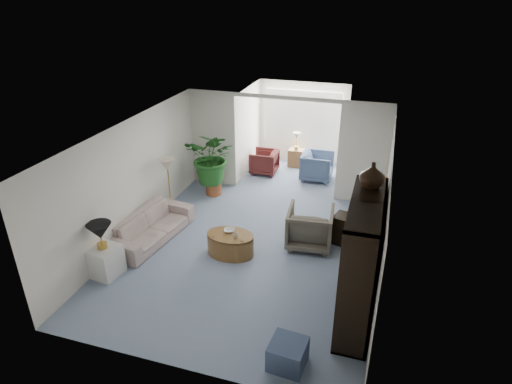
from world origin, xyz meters
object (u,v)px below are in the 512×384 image
(coffee_cup, at_px, (236,236))
(entertainment_cabinet, at_px, (361,262))
(sofa, at_px, (151,226))
(table_lamp, at_px, (100,231))
(sunroom_chair_maroon, at_px, (264,162))
(framed_picture, at_px, (385,196))
(end_table, at_px, (105,261))
(side_table_dark, at_px, (346,230))
(sunroom_table, at_px, (296,158))
(wingback_chair, at_px, (310,227))
(sunroom_chair_blue, at_px, (317,166))
(coffee_bowl, at_px, (229,230))
(floor_lamp, at_px, (167,165))
(coffee_table, at_px, (230,244))
(cabinet_urn, at_px, (372,175))
(plant_pot, at_px, (214,188))
(ottoman, at_px, (288,354))

(coffee_cup, relative_size, entertainment_cabinet, 0.05)
(sofa, relative_size, table_lamp, 4.69)
(entertainment_cabinet, bearing_deg, sunroom_chair_maroon, 120.35)
(framed_picture, distance_m, end_table, 5.12)
(framed_picture, relative_size, side_table_dark, 0.80)
(framed_picture, height_order, sunroom_table, framed_picture)
(wingback_chair, xyz_separation_m, sunroom_chair_maroon, (-1.94, 3.35, -0.09))
(sofa, distance_m, wingback_chair, 3.30)
(sunroom_chair_blue, height_order, sunroom_chair_maroon, sunroom_chair_blue)
(wingback_chair, bearing_deg, coffee_bowl, 20.13)
(wingback_chair, distance_m, sunroom_chair_blue, 3.38)
(wingback_chair, height_order, sunroom_table, wingback_chair)
(sofa, xyz_separation_m, floor_lamp, (-0.11, 1.10, 0.95))
(sunroom_chair_maroon, height_order, sunroom_table, sunroom_chair_maroon)
(coffee_table, relative_size, entertainment_cabinet, 0.46)
(coffee_table, xyz_separation_m, side_table_dark, (2.14, 1.09, 0.09))
(sofa, bearing_deg, coffee_table, -83.72)
(wingback_chair, height_order, entertainment_cabinet, entertainment_cabinet)
(table_lamp, distance_m, cabinet_urn, 4.78)
(sunroom_table, bearing_deg, framed_picture, -62.63)
(end_table, bearing_deg, side_table_dark, 30.25)
(entertainment_cabinet, bearing_deg, framed_picture, 77.87)
(entertainment_cabinet, height_order, sunroom_chair_maroon, entertainment_cabinet)
(sofa, relative_size, floor_lamp, 5.73)
(sunroom_table, bearing_deg, wingback_chair, -73.76)
(cabinet_urn, bearing_deg, framed_picture, 68.03)
(side_table_dark, bearing_deg, entertainment_cabinet, -79.26)
(end_table, height_order, coffee_table, end_table)
(wingback_chair, xyz_separation_m, side_table_dark, (0.70, 0.30, -0.11))
(coffee_table, relative_size, coffee_cup, 9.36)
(entertainment_cabinet, distance_m, plant_pot, 5.33)
(coffee_cup, relative_size, cabinet_urn, 0.25)
(coffee_cup, bearing_deg, plant_pot, 120.54)
(wingback_chair, xyz_separation_m, entertainment_cabinet, (1.11, -1.87, 0.62))
(coffee_bowl, distance_m, wingback_chair, 1.64)
(table_lamp, height_order, side_table_dark, table_lamp)
(table_lamp, distance_m, entertainment_cabinet, 4.53)
(sofa, xyz_separation_m, table_lamp, (-0.20, -1.35, 0.62))
(table_lamp, xyz_separation_m, ottoman, (3.71, -1.09, -0.72))
(sofa, xyz_separation_m, sunroom_table, (2.02, 4.84, -0.04))
(floor_lamp, distance_m, sunroom_chair_maroon, 3.42)
(table_lamp, relative_size, coffee_bowl, 2.06)
(floor_lamp, xyz_separation_m, side_table_dark, (4.02, -0.05, -0.94))
(table_lamp, bearing_deg, floor_lamp, 88.00)
(end_table, relative_size, table_lamp, 1.30)
(table_lamp, height_order, coffee_cup, table_lamp)
(coffee_bowl, bearing_deg, end_table, -143.90)
(coffee_cup, relative_size, sunroom_chair_blue, 0.12)
(floor_lamp, distance_m, sunroom_table, 4.42)
(sofa, relative_size, plant_pot, 5.16)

